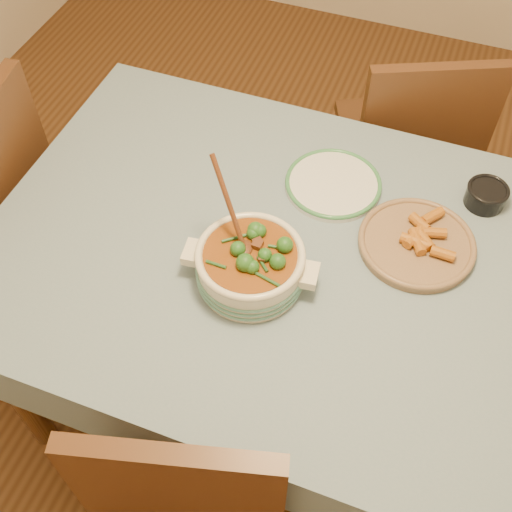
% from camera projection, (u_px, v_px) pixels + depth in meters
% --- Properties ---
extents(floor, '(4.50, 4.50, 0.00)m').
position_uv_depth(floor, '(299.00, 393.00, 2.19)').
color(floor, '#4A2A15').
rests_on(floor, ground).
extents(dining_table, '(1.68, 1.08, 0.76)m').
position_uv_depth(dining_table, '(313.00, 282.00, 1.66)').
color(dining_table, brown).
rests_on(dining_table, floor).
extents(stew_casserole, '(0.33, 0.28, 0.31)m').
position_uv_depth(stew_casserole, '(250.00, 263.00, 1.50)').
color(stew_casserole, '#ECE0C6').
rests_on(stew_casserole, dining_table).
extents(white_plate, '(0.29, 0.29, 0.02)m').
position_uv_depth(white_plate, '(333.00, 184.00, 1.73)').
color(white_plate, silver).
rests_on(white_plate, dining_table).
extents(condiment_bowl, '(0.12, 0.12, 0.06)m').
position_uv_depth(condiment_bowl, '(486.00, 194.00, 1.68)').
color(condiment_bowl, black).
rests_on(condiment_bowl, dining_table).
extents(fried_plate, '(0.38, 0.38, 0.05)m').
position_uv_depth(fried_plate, '(417.00, 242.00, 1.60)').
color(fried_plate, '#9A7655').
rests_on(fried_plate, dining_table).
extents(chair_far, '(0.56, 0.56, 0.91)m').
position_uv_depth(chair_far, '(410.00, 143.00, 2.20)').
color(chair_far, '#502918').
rests_on(chair_far, floor).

